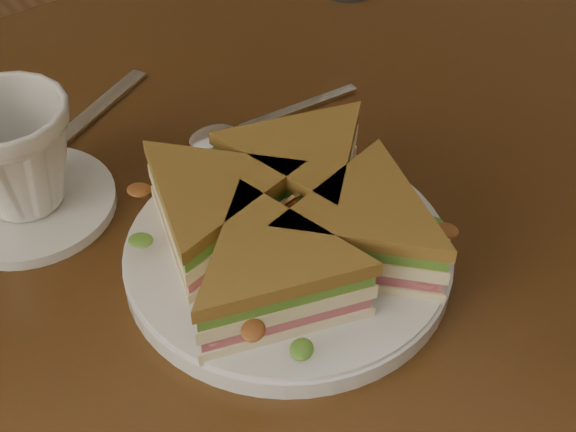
# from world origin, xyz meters

# --- Properties ---
(table) EXTENTS (1.20, 0.80, 0.75)m
(table) POSITION_xyz_m (0.00, 0.00, 0.65)
(table) COLOR #321C0B
(table) RESTS_ON ground
(plate) EXTENTS (0.25, 0.25, 0.02)m
(plate) POSITION_xyz_m (-0.02, -0.10, 0.76)
(plate) COLOR silver
(plate) RESTS_ON table
(sandwich_wedges) EXTENTS (0.29, 0.29, 0.06)m
(sandwich_wedges) POSITION_xyz_m (-0.02, -0.10, 0.80)
(sandwich_wedges) COLOR #FFF0BC
(sandwich_wedges) RESTS_ON plate
(crisps_mound) EXTENTS (0.09, 0.09, 0.05)m
(crisps_mound) POSITION_xyz_m (-0.02, -0.10, 0.79)
(crisps_mound) COLOR #D0541A
(crisps_mound) RESTS_ON plate
(spoon) EXTENTS (0.18, 0.03, 0.01)m
(spoon) POSITION_xyz_m (0.04, 0.06, 0.75)
(spoon) COLOR silver
(spoon) RESTS_ON table
(knife) EXTENTS (0.20, 0.11, 0.00)m
(knife) POSITION_xyz_m (-0.09, 0.15, 0.75)
(knife) COLOR silver
(knife) RESTS_ON table
(saucer) EXTENTS (0.15, 0.15, 0.01)m
(saucer) POSITION_xyz_m (-0.16, 0.08, 0.76)
(saucer) COLOR silver
(saucer) RESTS_ON table
(coffee_cup) EXTENTS (0.11, 0.11, 0.09)m
(coffee_cup) POSITION_xyz_m (-0.16, 0.08, 0.81)
(coffee_cup) COLOR silver
(coffee_cup) RESTS_ON saucer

